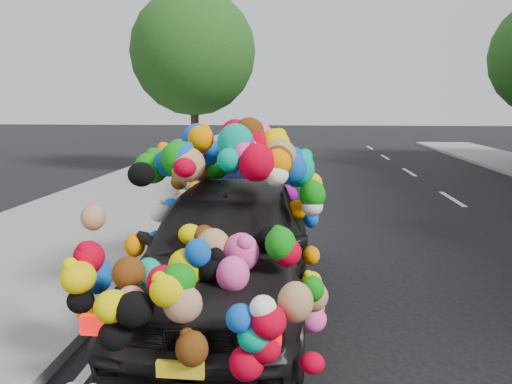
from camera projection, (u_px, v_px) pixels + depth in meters
The scene contains 6 objects.
ground at pixel (310, 255), 7.76m from camera, with size 100.00×100.00×0.00m, color black.
sidewalk at pixel (45, 244), 8.13m from camera, with size 4.00×60.00×0.12m, color gray.
kerb at pixel (162, 247), 7.96m from camera, with size 0.15×60.00×0.13m, color gray.
tree_near_sidewalk at pixel (193, 53), 16.72m from camera, with size 4.20×4.20×6.13m.
plush_art_car at pixel (229, 215), 5.55m from camera, with size 2.19×4.60×2.14m.
navy_sedan at pixel (235, 171), 12.51m from camera, with size 1.87×4.60×1.33m, color #040631.
Camera 1 is at (-0.18, -7.52, 2.31)m, focal length 35.00 mm.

